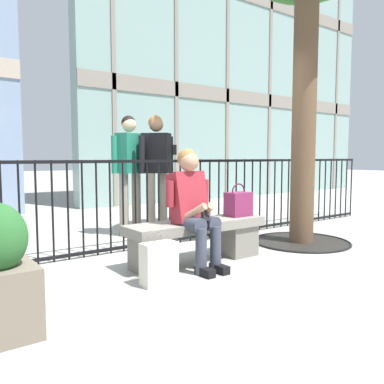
# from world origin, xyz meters

# --- Properties ---
(ground_plane) EXTENTS (60.00, 60.00, 0.00)m
(ground_plane) POSITION_xyz_m (0.00, 0.00, 0.00)
(ground_plane) COLOR #9E9B93
(stone_bench) EXTENTS (1.60, 0.44, 0.45)m
(stone_bench) POSITION_xyz_m (0.00, 0.00, 0.27)
(stone_bench) COLOR gray
(stone_bench) RESTS_ON ground
(seated_person_with_phone) EXTENTS (0.52, 0.66, 1.21)m
(seated_person_with_phone) POSITION_xyz_m (-0.16, -0.13, 0.65)
(seated_person_with_phone) COLOR #383D4C
(seated_person_with_phone) RESTS_ON ground
(handbag_on_bench) EXTENTS (0.28, 0.20, 0.38)m
(handbag_on_bench) POSITION_xyz_m (0.58, -0.01, 0.59)
(handbag_on_bench) COLOR #7A234C
(handbag_on_bench) RESTS_ON stone_bench
(shopping_bag) EXTENTS (0.32, 0.16, 0.48)m
(shopping_bag) POSITION_xyz_m (-0.73, -0.40, 0.19)
(shopping_bag) COLOR beige
(shopping_bag) RESTS_ON ground
(bystander_at_railing) EXTENTS (0.55, 0.43, 1.71)m
(bystander_at_railing) POSITION_xyz_m (0.40, 1.49, 1.00)
(bystander_at_railing) COLOR gray
(bystander_at_railing) RESTS_ON ground
(bystander_further_back) EXTENTS (0.55, 0.35, 1.71)m
(bystander_further_back) POSITION_xyz_m (0.11, 1.75, 1.00)
(bystander_further_back) COLOR gray
(bystander_further_back) RESTS_ON ground
(plaza_railing) EXTENTS (8.79, 0.04, 1.10)m
(plaza_railing) POSITION_xyz_m (0.00, 0.92, 0.55)
(plaza_railing) COLOR black
(plaza_railing) RESTS_ON ground
(building_facade_right) EXTENTS (10.07, 0.43, 9.00)m
(building_facade_right) POSITION_xyz_m (5.59, 5.11, 4.51)
(building_facade_right) COLOR #84A39E
(building_facade_right) RESTS_ON ground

